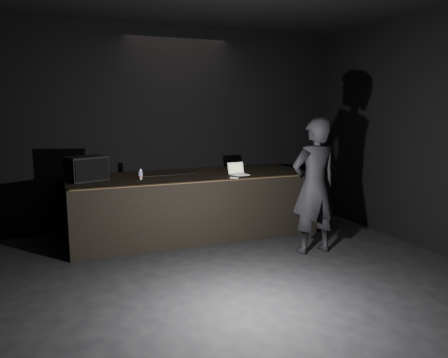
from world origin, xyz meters
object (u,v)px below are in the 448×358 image
object	(u,v)px
stage_monitor	(86,169)
stage_riser	(192,204)
laptop	(238,172)
beer_can	(141,174)
person	(314,186)

from	to	relation	value
stage_monitor	stage_riser	bearing A→B (deg)	-21.74
stage_monitor	laptop	world-z (taller)	stage_monitor
stage_riser	beer_can	distance (m)	1.06
stage_riser	laptop	size ratio (longest dim) A/B	13.03
stage_monitor	laptop	bearing A→B (deg)	-27.47
stage_riser	person	bearing A→B (deg)	-49.93
stage_riser	beer_can	world-z (taller)	beer_can
beer_can	stage_riser	bearing A→B (deg)	7.36
stage_riser	laptop	distance (m)	0.94
laptop	person	distance (m)	1.47
stage_monitor	person	distance (m)	3.42
beer_can	person	distance (m)	2.66
stage_riser	person	size ratio (longest dim) A/B	2.03
stage_monitor	person	world-z (taller)	person
laptop	person	xyz separation A→B (m)	(0.62, -1.33, -0.07)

